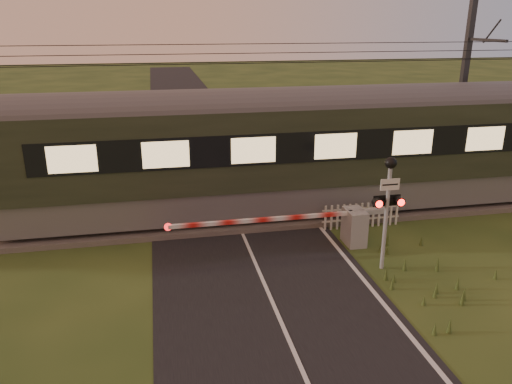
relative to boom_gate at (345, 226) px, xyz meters
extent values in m
plane|color=#273E18|center=(-3.07, -3.39, -0.65)|extent=(160.00, 160.00, 0.00)
cube|color=black|center=(-3.07, -3.39, -0.64)|extent=(6.00, 140.00, 0.02)
cube|color=#47423D|center=(-3.07, 3.11, -0.59)|extent=(140.00, 3.40, 0.24)
cube|color=slate|center=(-3.07, 2.39, -0.39)|extent=(140.00, 0.08, 0.14)
cube|color=slate|center=(-3.07, 3.83, -0.39)|extent=(140.00, 0.08, 0.14)
cube|color=#2D2116|center=(-3.07, 3.11, -0.46)|extent=(0.24, 2.20, 0.06)
cylinder|color=black|center=(-3.07, 2.81, 4.85)|extent=(120.00, 0.02, 0.02)
cylinder|color=black|center=(-3.07, 3.41, 4.85)|extent=(120.00, 0.02, 0.02)
cylinder|color=black|center=(-3.07, 3.11, 5.45)|extent=(120.00, 0.02, 0.02)
cylinder|color=black|center=(-3.07, 3.11, 5.15)|extent=(120.00, 0.02, 0.02)
cube|color=slate|center=(0.11, 3.11, 0.22)|extent=(21.67, 2.87, 1.07)
cube|color=#232B1D|center=(0.11, 3.11, 2.10)|extent=(22.57, 3.12, 2.69)
cylinder|color=#4C4C4F|center=(0.11, 3.11, 3.44)|extent=(22.57, 1.09, 1.09)
cube|color=#FFD893|center=(0.11, 1.50, 2.23)|extent=(19.41, 0.04, 0.84)
cube|color=gray|center=(0.32, 0.00, -0.07)|extent=(0.58, 0.89, 1.16)
cylinder|color=gray|center=(0.16, 0.00, -0.07)|extent=(0.13, 0.13, 1.16)
cube|color=gray|center=(0.90, 0.00, 0.42)|extent=(0.95, 0.17, 0.17)
cube|color=red|center=(-2.69, 0.00, 0.42)|extent=(5.71, 0.12, 0.12)
cylinder|color=red|center=(-5.54, 0.00, 0.42)|extent=(0.23, 0.04, 0.23)
cylinder|color=gray|center=(0.48, -1.76, 0.87)|extent=(0.11, 0.11, 3.04)
cube|color=white|center=(0.48, -1.82, 1.93)|extent=(0.56, 0.03, 0.32)
sphere|color=black|center=(0.48, -1.76, 2.53)|extent=(0.32, 0.32, 0.32)
cube|color=black|center=(0.48, -1.76, 1.43)|extent=(0.76, 0.06, 0.06)
cylinder|color=#FF140C|center=(0.16, -1.94, 1.43)|extent=(0.20, 0.02, 0.20)
cylinder|color=#FF140C|center=(0.81, -1.94, 1.43)|extent=(0.20, 0.02, 0.20)
cube|color=black|center=(0.48, -1.71, 1.43)|extent=(0.81, 0.02, 0.32)
cube|color=silver|center=(1.08, 1.24, -0.35)|extent=(2.85, 0.04, 0.06)
cube|color=silver|center=(1.08, 1.24, 0.05)|extent=(2.85, 0.04, 0.06)
cube|color=#2D2D30|center=(7.11, 5.41, 3.17)|extent=(0.24, 0.24, 7.65)
cube|color=#2D2D30|center=(7.11, 4.26, 5.47)|extent=(0.11, 2.40, 0.11)
camera|label=1|loc=(-5.68, -13.80, 6.17)|focal=35.00mm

